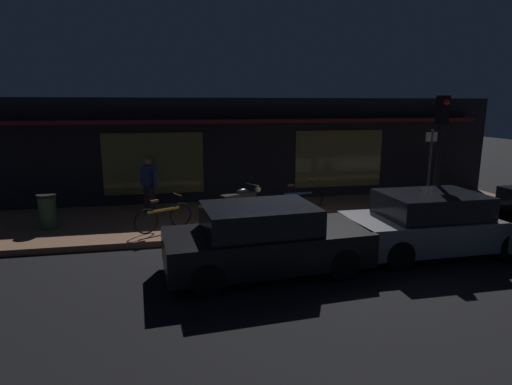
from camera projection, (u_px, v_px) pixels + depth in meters
The scene contains 12 objects.
ground_plane at pixel (289, 253), 9.78m from camera, with size 60.00×60.00×0.00m, color black.
sidewalk_slab at pixel (262, 216), 12.64m from camera, with size 18.00×4.00×0.15m, color #8C6047.
storefront_building at pixel (243, 148), 15.53m from camera, with size 18.00×3.30×3.60m.
motorcycle at pixel (239, 202), 11.98m from camera, with size 1.56×0.94×0.97m.
bicycle_parked at pixel (298, 199), 12.94m from camera, with size 1.66×0.42×0.91m.
bicycle_extra at pixel (164, 217), 10.93m from camera, with size 1.47×0.84×0.91m.
person_photographer at pixel (149, 184), 12.69m from camera, with size 0.53×0.46×1.67m.
sign_post at pixel (430, 160), 14.37m from camera, with size 0.44×0.09×2.40m.
trash_bin at pixel (48, 211), 11.07m from camera, with size 0.48×0.48×0.93m.
traffic_light_pole at pixel (440, 142), 10.40m from camera, with size 0.24×0.33×3.60m.
parked_car_near at pixel (264, 239), 8.51m from camera, with size 4.23×2.08×1.42m.
parked_car_far at pixel (433, 224), 9.64m from camera, with size 4.12×1.81×1.42m.
Camera 1 is at (-2.59, -8.94, 3.40)m, focal length 29.41 mm.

